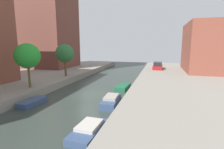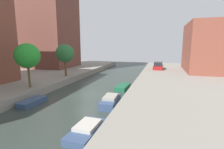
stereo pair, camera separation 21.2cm
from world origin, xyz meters
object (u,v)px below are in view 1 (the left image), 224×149
street_tree_2 (28,56)px  street_tree_3 (65,54)px  low_block_right (214,47)px  apartment_tower_far (49,12)px  moored_boat_left_2 (33,102)px  moored_boat_right_2 (88,130)px  moored_boat_right_4 (123,87)px  moored_boat_right_3 (111,101)px  parked_car (158,66)px

street_tree_2 → street_tree_3: (0.00, 8.04, -0.09)m
low_block_right → street_tree_3: (-24.51, -11.97, -0.93)m
street_tree_3 → apartment_tower_far: bearing=134.2°
street_tree_2 → moored_boat_left_2: size_ratio=1.67×
apartment_tower_far → moored_boat_right_2: size_ratio=6.78×
moored_boat_left_2 → moored_boat_right_4: moored_boat_right_4 is taller
moored_boat_right_2 → moored_boat_right_4: size_ratio=1.00×
moored_boat_right_3 → moored_boat_right_4: bearing=91.5°
low_block_right → moored_boat_left_2: low_block_right is taller
street_tree_3 → street_tree_2: bearing=-90.0°
apartment_tower_far → moored_boat_right_4: bearing=-31.2°
apartment_tower_far → low_block_right: size_ratio=1.97×
street_tree_2 → moored_boat_left_2: (2.53, -2.60, -4.47)m
apartment_tower_far → street_tree_2: (9.49, -17.80, -8.40)m
low_block_right → street_tree_2: low_block_right is taller
moored_boat_right_3 → low_block_right: bearing=55.1°
moored_boat_left_2 → moored_boat_right_4: 11.41m
street_tree_3 → moored_boat_right_4: street_tree_3 is taller
street_tree_2 → moored_boat_right_4: size_ratio=1.45×
parked_car → moored_boat_right_3: (-4.23, -21.01, -1.22)m
street_tree_2 → moored_boat_right_3: bearing=-2.9°
apartment_tower_far → moored_boat_right_3: size_ratio=6.27×
street_tree_2 → moored_boat_right_3: street_tree_2 is taller
street_tree_3 → moored_boat_right_2: bearing=-54.6°
moored_boat_right_2 → street_tree_2: bearing=147.9°
street_tree_2 → apartment_tower_far: bearing=118.1°
apartment_tower_far → moored_boat_right_2: 33.87m
street_tree_3 → moored_boat_right_2: size_ratio=1.44×
moored_boat_left_2 → street_tree_2: bearing=134.2°
parked_car → moored_boat_right_2: size_ratio=1.28×
street_tree_2 → moored_boat_right_3: (10.21, -0.51, -4.32)m
moored_boat_left_2 → moored_boat_right_4: bearing=48.8°
street_tree_3 → low_block_right: bearing=26.0°
street_tree_3 → moored_boat_left_2: size_ratio=1.65×
moored_boat_right_3 → apartment_tower_far: bearing=137.1°
moored_boat_right_2 → moored_boat_right_4: bearing=91.3°
moored_boat_right_2 → moored_boat_right_3: size_ratio=0.92×
low_block_right → parked_car: (-10.07, 0.49, -3.94)m
street_tree_3 → moored_boat_right_4: bearing=-11.6°
street_tree_2 → parked_car: (14.44, 20.50, -3.10)m
apartment_tower_far → moored_boat_right_2: (19.82, -24.29, -12.83)m
low_block_right → parked_car: size_ratio=2.70×
parked_car → moored_boat_left_2: size_ratio=1.47×
apartment_tower_far → moored_boat_left_2: (12.03, -20.40, -12.87)m
street_tree_2 → parked_car: bearing=54.8°
moored_boat_left_2 → moored_boat_right_3: (7.68, 2.09, 0.15)m
apartment_tower_far → low_block_right: (34.00, 2.21, -7.56)m
apartment_tower_far → street_tree_2: 21.85m
low_block_right → parked_car: bearing=177.2°
moored_boat_left_2 → apartment_tower_far: bearing=120.5°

